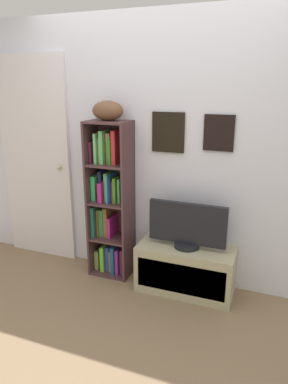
# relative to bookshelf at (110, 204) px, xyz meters

# --- Properties ---
(ground) EXTENTS (5.20, 5.20, 0.04)m
(ground) POSITION_rel_bookshelf_xyz_m (0.47, -0.99, -0.72)
(ground) COLOR #82684B
(back_wall) EXTENTS (4.80, 0.08, 2.39)m
(back_wall) POSITION_rel_bookshelf_xyz_m (0.47, 0.14, 0.49)
(back_wall) COLOR silver
(back_wall) RESTS_ON ground
(bookshelf) EXTENTS (0.39, 0.28, 1.49)m
(bookshelf) POSITION_rel_bookshelf_xyz_m (0.00, 0.00, 0.00)
(bookshelf) COLOR #4C2F32
(bookshelf) RESTS_ON ground
(football) EXTENTS (0.29, 0.19, 0.17)m
(football) POSITION_rel_bookshelf_xyz_m (0.02, -0.03, 0.87)
(football) COLOR brown
(football) RESTS_ON bookshelf
(tv_stand) EXTENTS (0.85, 0.38, 0.43)m
(tv_stand) POSITION_rel_bookshelf_xyz_m (0.78, -0.08, -0.49)
(tv_stand) COLOR tan
(tv_stand) RESTS_ON ground
(television) EXTENTS (0.68, 0.22, 0.41)m
(television) POSITION_rel_bookshelf_xyz_m (0.78, -0.08, -0.08)
(television) COLOR black
(television) RESTS_ON tv_stand
(door) EXTENTS (0.80, 0.09, 2.07)m
(door) POSITION_rel_bookshelf_xyz_m (-0.88, 0.09, 0.33)
(door) COLOR silver
(door) RESTS_ON ground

